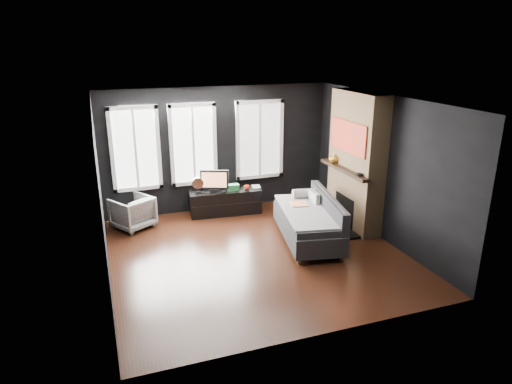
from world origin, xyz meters
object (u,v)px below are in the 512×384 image
object	(u,v)px
book	(252,182)
mug	(247,187)
monitor	(214,180)
mantel_vase	(334,158)
media_console	(225,202)
armchair	(132,211)
sofa	(308,219)

from	to	relation	value
book	mug	bearing A→B (deg)	-143.54
monitor	mantel_vase	xyz separation A→B (m)	(2.26, -1.03, 0.53)
media_console	mug	xyz separation A→B (m)	(0.46, -0.11, 0.33)
armchair	monitor	xyz separation A→B (m)	(1.74, 0.13, 0.44)
sofa	mug	bearing A→B (deg)	120.37
armchair	mantel_vase	size ratio (longest dim) A/B	3.51
book	armchair	bearing A→B (deg)	-176.45
monitor	book	bearing A→B (deg)	23.00
sofa	media_console	xyz separation A→B (m)	(-1.07, 1.88, -0.17)
armchair	media_console	world-z (taller)	armchair
armchair	mantel_vase	world-z (taller)	mantel_vase
monitor	mantel_vase	world-z (taller)	mantel_vase
sofa	armchair	xyz separation A→B (m)	(-3.05, 1.73, -0.08)
armchair	monitor	size ratio (longest dim) A/B	1.18
mug	sofa	bearing A→B (deg)	-70.73
monitor	mantel_vase	bearing A→B (deg)	-3.54
sofa	book	size ratio (longest dim) A/B	8.63
sofa	mantel_vase	world-z (taller)	mantel_vase
mantel_vase	mug	bearing A→B (deg)	149.17
monitor	sofa	bearing A→B (deg)	-33.91
sofa	mantel_vase	distance (m)	1.54
media_console	book	world-z (taller)	book
monitor	mug	distance (m)	0.73
mug	armchair	bearing A→B (deg)	-179.15
sofa	armchair	bearing A→B (deg)	161.51
book	monitor	bearing A→B (deg)	-178.00
sofa	monitor	xyz separation A→B (m)	(-1.31, 1.86, 0.36)
book	mantel_vase	distance (m)	1.88
sofa	armchair	world-z (taller)	sofa
armchair	media_console	distance (m)	1.98
mug	mantel_vase	world-z (taller)	mantel_vase
sofa	mantel_vase	bearing A→B (deg)	52.30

